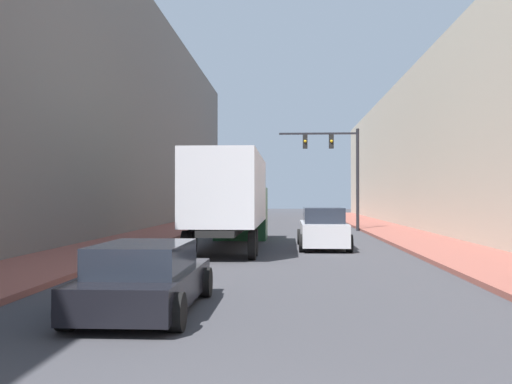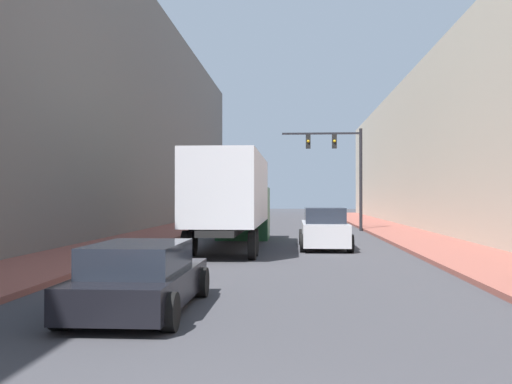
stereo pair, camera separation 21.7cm
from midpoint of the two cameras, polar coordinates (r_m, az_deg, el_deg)
The scene contains 8 objects.
sidewalk_right at distance 34.36m, azimuth 14.33°, elevation -3.97°, with size 3.48×80.00×0.15m.
sidewalk_left at distance 34.62m, azimuth -8.72°, elevation -3.95°, with size 3.48×80.00×0.15m.
building_right at distance 35.61m, azimuth 21.86°, elevation 4.66°, with size 6.00×80.00×10.68m.
building_left at distance 36.32m, azimuth -16.10°, elevation 8.46°, with size 6.00×80.00×15.61m.
semi_truck at distance 24.39m, azimuth -2.01°, elevation -0.52°, with size 2.59×11.99×3.84m.
sedan_car at distance 11.10m, azimuth -10.90°, elevation -8.47°, with size 2.05×4.50×1.31m.
suv_car at distance 24.24m, azimuth 7.09°, elevation -3.69°, with size 2.08×4.95×1.72m.
traffic_signal_gantry at distance 36.86m, azimuth 8.86°, elevation 3.06°, with size 5.12×0.35×6.53m.
Camera 2 is at (0.75, -3.72, 2.17)m, focal length 40.00 mm.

